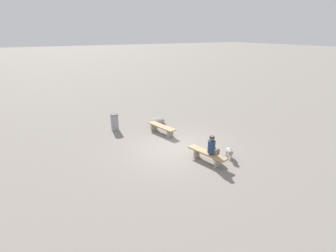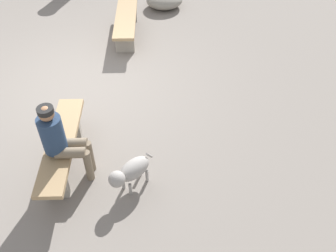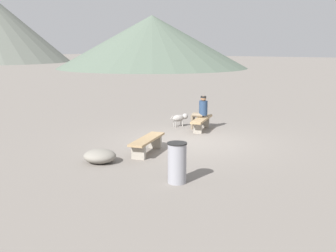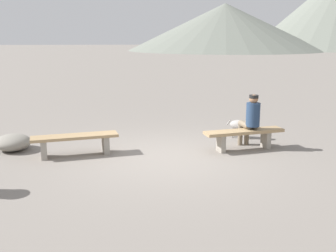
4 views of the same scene
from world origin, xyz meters
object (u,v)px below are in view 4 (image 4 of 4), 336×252
Objects in this scene: boulder at (13,142)px; seated_person at (251,117)px; bench_right at (244,135)px; dog at (242,125)px; bench_left at (75,141)px.

seated_person is at bearing -2.63° from boulder.
bench_right is at bearing -156.54° from seated_person.
seated_person is 1.01m from dog.
boulder is at bearing 163.69° from seated_person.
bench_right reaches higher than bench_left.
seated_person is 1.44× the size of boulder.
bench_left is at bearing -19.74° from boulder.
dog reaches higher than bench_left.
dog is at bearing 7.08° from boulder.
bench_right reaches higher than boulder.
bench_right is 2.17× the size of boulder.
dog is at bearing 73.07° from seated_person.
dog is at bearing 64.89° from bench_right.
dog is (0.23, 1.07, -0.01)m from bench_right.
bench_left is at bearing 169.35° from bench_right.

